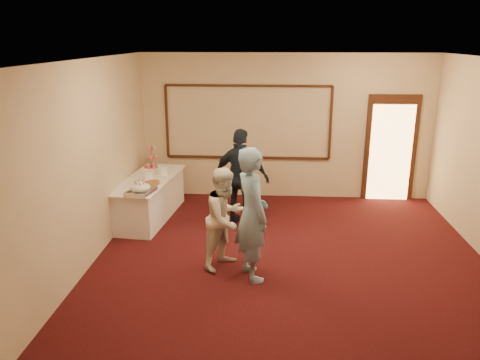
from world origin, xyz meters
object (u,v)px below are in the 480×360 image
buffet_table (149,198)px  cupcake_stand (152,158)px  guest (241,178)px  plate_stack_a (148,176)px  woman (225,218)px  tart (153,183)px  man (252,214)px  pavlova_tray (141,189)px  plate_stack_b (163,170)px

buffet_table → cupcake_stand: cupcake_stand is taller
buffet_table → cupcake_stand: 1.01m
buffet_table → guest: bearing=-7.1°
plate_stack_a → woman: bearing=-48.6°
plate_stack_a → tart: plate_stack_a is taller
tart → woman: woman is taller
man → woman: 0.54m
cupcake_stand → man: 3.69m
woman → pavlova_tray: bearing=91.1°
plate_stack_b → buffet_table: bearing=-126.6°
plate_stack_a → tart: size_ratio=0.61×
man → guest: 1.97m
plate_stack_b → man: man is taller
pavlova_tray → man: 2.31m
man → plate_stack_b: bearing=12.4°
pavlova_tray → plate_stack_b: (0.12, 1.17, 0.00)m
plate_stack_a → plate_stack_b: size_ratio=0.82×
guest → pavlova_tray: bearing=37.7°
tart → pavlova_tray: bearing=-98.4°
pavlova_tray → guest: 1.77m
pavlova_tray → plate_stack_b: bearing=84.0°
pavlova_tray → plate_stack_a: size_ratio=3.47×
buffet_table → man: size_ratio=1.16×
plate_stack_b → tart: 0.65m
plate_stack_b → guest: bearing=-18.7°
plate_stack_b → man: bearing=-53.9°
woman → cupcake_stand: bearing=67.1°
man → woman: man is taller
plate_stack_a → man: size_ratio=0.09×
buffet_table → tart: tart is taller
pavlova_tray → guest: size_ratio=0.34×
cupcake_stand → buffet_table: bearing=-81.2°
plate_stack_a → tart: (0.16, -0.31, -0.05)m
plate_stack_b → guest: guest is taller
buffet_table → guest: (1.74, -0.22, 0.50)m
woman → guest: (0.13, 1.63, 0.12)m
man → woman: size_ratio=1.25×
man → guest: (-0.27, 1.95, -0.07)m
cupcake_stand → plate_stack_a: cupcake_stand is taller
woman → buffet_table: bearing=75.2°
plate_stack_a → plate_stack_b: bearing=58.4°
tart → woman: 2.08m
buffet_table → guest: size_ratio=1.25×
tart → guest: bearing=4.8°
buffet_table → woman: (1.61, -1.85, 0.37)m
plate_stack_a → plate_stack_b: 0.39m
cupcake_stand → pavlova_tray: bearing=-82.4°
plate_stack_b → woman: size_ratio=0.14×
guest → buffet_table: bearing=9.0°
pavlova_tray → guest: guest is taller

